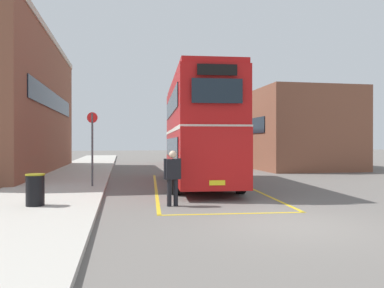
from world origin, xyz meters
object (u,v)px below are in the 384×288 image
(pedestrian_boarding, at_px, (172,174))
(litter_bin, at_px, (35,190))
(double_decker_bus, at_px, (198,130))
(bus_stop_sign, at_px, (92,142))
(single_deck_bus, at_px, (194,146))

(pedestrian_boarding, xyz_separation_m, litter_bin, (-3.93, -0.05, -0.38))
(double_decker_bus, bearing_deg, bus_stop_sign, -169.33)
(pedestrian_boarding, distance_m, bus_stop_sign, 5.53)
(pedestrian_boarding, relative_size, bus_stop_sign, 0.55)
(single_deck_bus, relative_size, bus_stop_sign, 3.31)
(litter_bin, distance_m, bus_stop_sign, 5.11)
(pedestrian_boarding, distance_m, litter_bin, 3.95)
(bus_stop_sign, bearing_deg, single_deck_bus, 66.03)
(single_deck_bus, bearing_deg, double_decker_bus, -100.22)
(bus_stop_sign, bearing_deg, litter_bin, -104.41)
(single_deck_bus, xyz_separation_m, pedestrian_boarding, (-4.78, -21.54, -0.67))
(litter_bin, bearing_deg, pedestrian_boarding, 0.75)
(litter_bin, bearing_deg, single_deck_bus, 68.04)
(pedestrian_boarding, xyz_separation_m, bus_stop_sign, (-2.70, 4.72, 0.97))
(litter_bin, relative_size, bus_stop_sign, 0.30)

